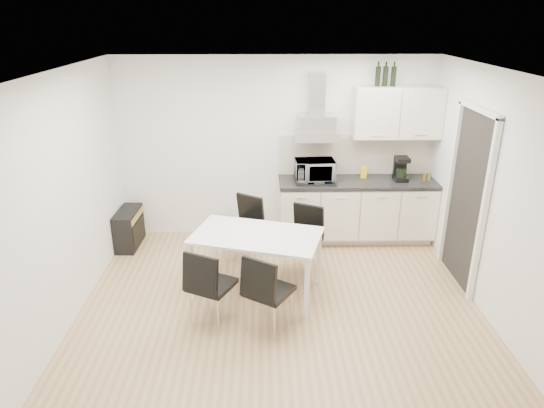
# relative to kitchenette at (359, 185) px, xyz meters

# --- Properties ---
(ground) EXTENTS (4.50, 4.50, 0.00)m
(ground) POSITION_rel_kitchenette_xyz_m (-1.18, -1.73, -0.83)
(ground) COLOR tan
(ground) RESTS_ON ground
(wall_back) EXTENTS (4.50, 0.10, 2.60)m
(wall_back) POSITION_rel_kitchenette_xyz_m (-1.18, 0.27, 0.47)
(wall_back) COLOR white
(wall_back) RESTS_ON ground
(wall_front) EXTENTS (4.50, 0.10, 2.60)m
(wall_front) POSITION_rel_kitchenette_xyz_m (-1.18, -3.73, 0.47)
(wall_front) COLOR white
(wall_front) RESTS_ON ground
(wall_left) EXTENTS (0.10, 4.00, 2.60)m
(wall_left) POSITION_rel_kitchenette_xyz_m (-3.43, -1.73, 0.47)
(wall_left) COLOR white
(wall_left) RESTS_ON ground
(wall_right) EXTENTS (0.10, 4.00, 2.60)m
(wall_right) POSITION_rel_kitchenette_xyz_m (1.07, -1.73, 0.47)
(wall_right) COLOR white
(wall_right) RESTS_ON ground
(ceiling) EXTENTS (4.50, 4.50, 0.00)m
(ceiling) POSITION_rel_kitchenette_xyz_m (-1.18, -1.73, 1.77)
(ceiling) COLOR white
(ceiling) RESTS_ON wall_back
(doorway) EXTENTS (0.08, 1.04, 2.10)m
(doorway) POSITION_rel_kitchenette_xyz_m (1.03, -1.18, 0.22)
(doorway) COLOR white
(doorway) RESTS_ON ground
(kitchenette) EXTENTS (2.22, 0.64, 2.52)m
(kitchenette) POSITION_rel_kitchenette_xyz_m (0.00, 0.00, 0.00)
(kitchenette) COLOR beige
(kitchenette) RESTS_ON ground
(dining_table) EXTENTS (1.62, 1.20, 0.75)m
(dining_table) POSITION_rel_kitchenette_xyz_m (-1.45, -1.44, -0.16)
(dining_table) COLOR white
(dining_table) RESTS_ON ground
(chair_far_left) EXTENTS (0.64, 0.66, 0.88)m
(chair_far_left) POSITION_rel_kitchenette_xyz_m (-1.65, -0.66, -0.39)
(chair_far_left) COLOR black
(chair_far_left) RESTS_ON ground
(chair_far_right) EXTENTS (0.62, 0.65, 0.88)m
(chair_far_right) POSITION_rel_kitchenette_xyz_m (-0.88, -1.02, -0.39)
(chair_far_right) COLOR black
(chair_far_right) RESTS_ON ground
(chair_near_left) EXTENTS (0.62, 0.64, 0.88)m
(chair_near_left) POSITION_rel_kitchenette_xyz_m (-1.92, -2.04, -0.39)
(chair_near_left) COLOR black
(chair_near_left) RESTS_ON ground
(chair_near_right) EXTENTS (0.64, 0.66, 0.88)m
(chair_near_right) POSITION_rel_kitchenette_xyz_m (-1.32, -2.17, -0.39)
(chair_near_right) COLOR black
(chair_near_right) RESTS_ON ground
(guitar_amp) EXTENTS (0.30, 0.65, 0.54)m
(guitar_amp) POSITION_rel_kitchenette_xyz_m (-3.28, -0.18, -0.56)
(guitar_amp) COLOR black
(guitar_amp) RESTS_ON ground
(floor_speaker) EXTENTS (0.19, 0.18, 0.26)m
(floor_speaker) POSITION_rel_kitchenette_xyz_m (-1.91, 0.17, -0.70)
(floor_speaker) COLOR black
(floor_speaker) RESTS_ON ground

